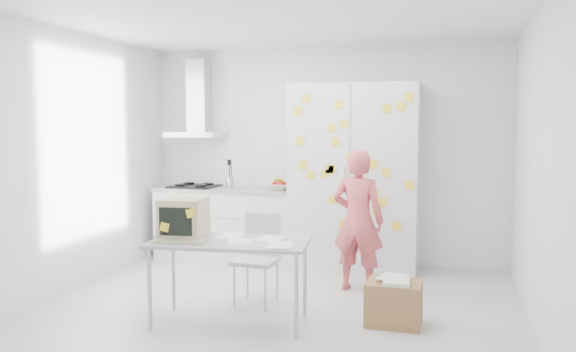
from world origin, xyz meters
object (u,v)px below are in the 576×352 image
(desk, at_px, (200,229))
(cardboard_box, at_px, (394,302))
(chair, at_px, (259,252))
(person, at_px, (358,220))

(desk, height_order, cardboard_box, desk)
(desk, xyz_separation_m, chair, (0.32, 0.63, -0.33))
(chair, bearing_deg, cardboard_box, -8.38)
(chair, bearing_deg, person, 40.22)
(chair, bearing_deg, desk, -113.63)
(desk, height_order, chair, desk)
(desk, xyz_separation_m, cardboard_box, (1.65, 0.36, -0.62))
(chair, height_order, cardboard_box, chair)
(person, distance_m, chair, 1.11)
(person, height_order, cardboard_box, person)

